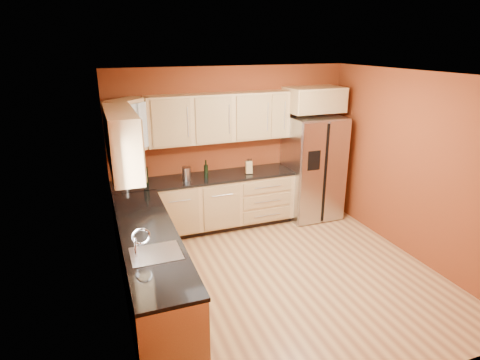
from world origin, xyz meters
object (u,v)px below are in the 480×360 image
object	(u,v)px
refrigerator	(312,167)
knife_block	(249,167)
canister_left	(124,179)
wine_bottle_a	(206,169)
soap_dispenser	(249,168)

from	to	relation	value
refrigerator	knife_block	xyz separation A→B (m)	(-1.18, 0.00, 0.13)
refrigerator	canister_left	bearing A→B (deg)	177.72
wine_bottle_a	canister_left	bearing A→B (deg)	174.78
wine_bottle_a	soap_dispenser	distance (m)	0.74
wine_bottle_a	knife_block	distance (m)	0.72
wine_bottle_a	knife_block	world-z (taller)	wine_bottle_a
refrigerator	soap_dispenser	distance (m)	1.17
wine_bottle_a	knife_block	size ratio (longest dim) A/B	1.42
refrigerator	wine_bottle_a	size ratio (longest dim) A/B	6.10
refrigerator	wine_bottle_a	distance (m)	1.91
refrigerator	soap_dispenser	bearing A→B (deg)	178.65
canister_left	wine_bottle_a	xyz separation A→B (m)	(1.23, -0.11, 0.05)
wine_bottle_a	soap_dispenser	xyz separation A→B (m)	(0.74, 0.02, -0.06)
canister_left	knife_block	size ratio (longest dim) A/B	0.96
refrigerator	canister_left	world-z (taller)	refrigerator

